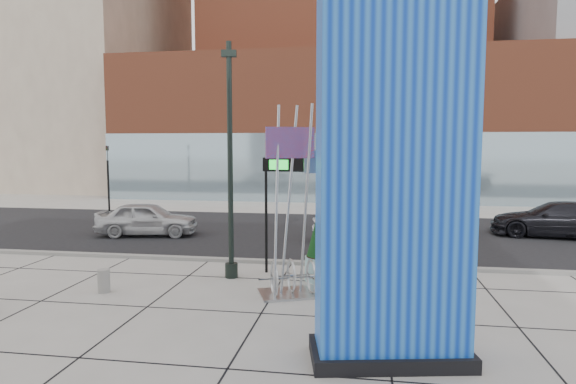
# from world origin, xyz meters

# --- Properties ---
(ground) EXTENTS (160.00, 160.00, 0.00)m
(ground) POSITION_xyz_m (0.00, 0.00, 0.00)
(ground) COLOR #9E9991
(ground) RESTS_ON ground
(street_asphalt) EXTENTS (80.00, 12.00, 0.02)m
(street_asphalt) POSITION_xyz_m (0.00, 10.00, 0.01)
(street_asphalt) COLOR black
(street_asphalt) RESTS_ON ground
(curb_edge) EXTENTS (80.00, 0.30, 0.12)m
(curb_edge) POSITION_xyz_m (0.00, 4.00, 0.06)
(curb_edge) COLOR gray
(curb_edge) RESTS_ON ground
(tower_podium) EXTENTS (34.00, 10.00, 11.00)m
(tower_podium) POSITION_xyz_m (1.00, 27.00, 5.50)
(tower_podium) COLOR #99472C
(tower_podium) RESTS_ON ground
(tower_glass_front) EXTENTS (34.00, 0.60, 5.00)m
(tower_glass_front) POSITION_xyz_m (1.00, 22.20, 2.50)
(tower_glass_front) COLOR #8CA5B2
(tower_glass_front) RESTS_ON ground
(building_beige_left) EXTENTS (18.00, 20.00, 34.00)m
(building_beige_left) POSITION_xyz_m (-26.00, 34.00, 17.00)
(building_beige_left) COLOR gray
(building_beige_left) RESTS_ON ground
(blue_pylon) EXTENTS (3.23, 1.89, 10.11)m
(blue_pylon) POSITION_xyz_m (4.00, -3.16, 4.88)
(blue_pylon) COLOR #0D3CC9
(blue_pylon) RESTS_ON ground
(lamp_post) EXTENTS (0.48, 0.40, 7.25)m
(lamp_post) POSITION_xyz_m (-0.61, 2.04, 2.97)
(lamp_post) COLOR black
(lamp_post) RESTS_ON ground
(public_art_sculpture) EXTENTS (2.58, 1.92, 5.26)m
(public_art_sculpture) POSITION_xyz_m (1.79, 0.72, 1.38)
(public_art_sculpture) COLOR #B8BABD
(public_art_sculpture) RESTS_ON ground
(concrete_bollard) EXTENTS (0.34, 0.34, 0.66)m
(concrete_bollard) POSITION_xyz_m (-3.75, -0.01, 0.33)
(concrete_bollard) COLOR gray
(concrete_bollard) RESTS_ON ground
(overhead_street_sign) EXTENTS (1.77, 0.27, 3.75)m
(overhead_street_sign) POSITION_xyz_m (1.00, 2.80, 3.22)
(overhead_street_sign) COLOR black
(overhead_street_sign) RESTS_ON ground
(round_planter_east) EXTENTS (1.04, 1.04, 2.60)m
(round_planter_east) POSITION_xyz_m (4.60, 3.60, 1.23)
(round_planter_east) COLOR #98C9CD
(round_planter_east) RESTS_ON ground
(round_planter_mid) EXTENTS (0.92, 0.92, 2.31)m
(round_planter_mid) POSITION_xyz_m (5.20, 3.60, 1.09)
(round_planter_mid) COLOR #98C9CD
(round_planter_mid) RESTS_ON ground
(round_planter_west) EXTENTS (1.06, 1.06, 2.66)m
(round_planter_west) POSITION_xyz_m (2.23, 2.17, 1.26)
(round_planter_west) COLOR #98C9CD
(round_planter_west) RESTS_ON ground
(car_white_west) EXTENTS (4.75, 2.53, 1.54)m
(car_white_west) POSITION_xyz_m (-6.30, 8.20, 0.77)
(car_white_west) COLOR silver
(car_white_west) RESTS_ON ground
(car_silver_mid) EXTENTS (4.22, 2.18, 1.32)m
(car_silver_mid) POSITION_xyz_m (3.34, 8.24, 0.66)
(car_silver_mid) COLOR #B7B9BF
(car_silver_mid) RESTS_ON ground
(car_dark_east) EXTENTS (5.81, 3.19, 1.59)m
(car_dark_east) POSITION_xyz_m (12.06, 10.71, 0.80)
(car_dark_east) COLOR black
(car_dark_east) RESTS_ON ground
(traffic_signal) EXTENTS (0.15, 0.18, 4.10)m
(traffic_signal) POSITION_xyz_m (-12.00, 15.00, 2.30)
(traffic_signal) COLOR black
(traffic_signal) RESTS_ON ground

